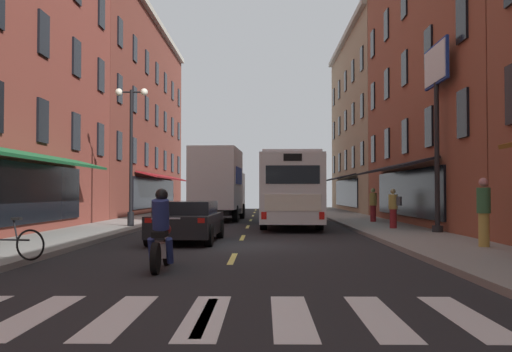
# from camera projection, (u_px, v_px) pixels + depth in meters

# --- Properties ---
(ground_plane) EXTENTS (34.80, 80.00, 0.10)m
(ground_plane) POSITION_uv_depth(u_px,v_px,m) (239.00, 247.00, 17.50)
(ground_plane) COLOR black
(lane_centre_dashes) EXTENTS (0.14, 73.90, 0.01)m
(lane_centre_dashes) POSITION_uv_depth(u_px,v_px,m) (239.00, 246.00, 17.25)
(lane_centre_dashes) COLOR #DBCC4C
(lane_centre_dashes) RESTS_ON ground
(crosswalk_near) EXTENTS (7.10, 2.80, 0.01)m
(crosswalk_near) POSITION_uv_depth(u_px,v_px,m) (205.00, 316.00, 7.51)
(crosswalk_near) COLOR silver
(crosswalk_near) RESTS_ON ground
(sidewalk_left) EXTENTS (3.00, 80.00, 0.14)m
(sidewalk_left) POSITION_uv_depth(u_px,v_px,m) (42.00, 243.00, 17.58)
(sidewalk_left) COLOR gray
(sidewalk_left) RESTS_ON ground
(sidewalk_right) EXTENTS (3.00, 80.00, 0.14)m
(sidewalk_right) POSITION_uv_depth(u_px,v_px,m) (438.00, 243.00, 17.42)
(sidewalk_right) COLOR gray
(sidewalk_right) RESTS_ON ground
(billboard_sign) EXTENTS (0.40, 2.71, 6.86)m
(billboard_sign) POSITION_uv_depth(u_px,v_px,m) (436.00, 90.00, 21.47)
(billboard_sign) COLOR black
(billboard_sign) RESTS_ON sidewalk_right
(transit_bus) EXTENTS (2.88, 11.42, 3.28)m
(transit_bus) POSITION_uv_depth(u_px,v_px,m) (290.00, 190.00, 28.00)
(transit_bus) COLOR silver
(transit_bus) RESTS_ON ground
(box_truck) EXTENTS (2.75, 7.62, 3.94)m
(box_truck) POSITION_uv_depth(u_px,v_px,m) (219.00, 185.00, 32.89)
(box_truck) COLOR white
(box_truck) RESTS_ON ground
(sedan_near) EXTENTS (2.11, 4.42, 1.39)m
(sedan_near) POSITION_uv_depth(u_px,v_px,m) (227.00, 205.00, 41.83)
(sedan_near) COLOR silver
(sedan_near) RESTS_ON ground
(sedan_mid) EXTENTS (2.08, 4.65, 1.30)m
(sedan_mid) POSITION_uv_depth(u_px,v_px,m) (187.00, 221.00, 18.74)
(sedan_mid) COLOR black
(sedan_mid) RESTS_ON ground
(motorcycle_rider) EXTENTS (0.62, 2.07, 1.66)m
(motorcycle_rider) POSITION_uv_depth(u_px,v_px,m) (161.00, 235.00, 11.98)
(motorcycle_rider) COLOR black
(motorcycle_rider) RESTS_ON ground
(bicycle_near) EXTENTS (1.69, 0.50, 0.91)m
(bicycle_near) POSITION_uv_depth(u_px,v_px,m) (8.00, 243.00, 12.51)
(bicycle_near) COLOR black
(bicycle_near) RESTS_ON sidewalk_left
(pedestrian_near) EXTENTS (0.52, 0.43, 1.59)m
(pedestrian_near) POSITION_uv_depth(u_px,v_px,m) (394.00, 207.00, 23.67)
(pedestrian_near) COLOR maroon
(pedestrian_near) RESTS_ON sidewalk_right
(pedestrian_mid) EXTENTS (0.36, 0.36, 1.83)m
(pedestrian_mid) POSITION_uv_depth(u_px,v_px,m) (484.00, 211.00, 15.60)
(pedestrian_mid) COLOR #B29947
(pedestrian_mid) RESTS_ON sidewalk_right
(pedestrian_rear) EXTENTS (0.36, 0.36, 1.65)m
(pedestrian_rear) POSITION_uv_depth(u_px,v_px,m) (373.00, 204.00, 29.02)
(pedestrian_rear) COLOR maroon
(pedestrian_rear) RESTS_ON sidewalk_right
(street_lamp_twin) EXTENTS (1.42, 0.32, 5.95)m
(street_lamp_twin) POSITION_uv_depth(u_px,v_px,m) (131.00, 150.00, 25.38)
(street_lamp_twin) COLOR black
(street_lamp_twin) RESTS_ON sidewalk_left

